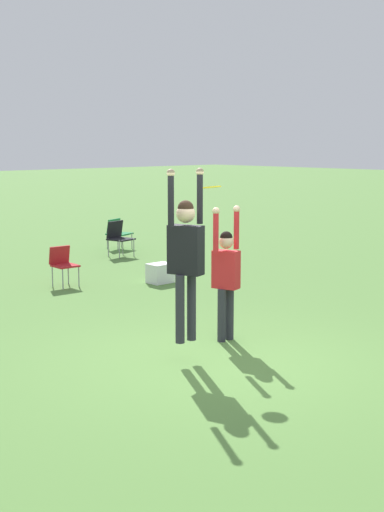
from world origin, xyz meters
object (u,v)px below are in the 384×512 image
person_defending (226,271)px  frisbee (211,187)px  cooler_box (160,273)px  camping_chair_0 (118,235)px  camping_chair_1 (63,262)px  camping_chair_4 (117,231)px  person_jumping (186,250)px

person_defending → frisbee: 1.31m
cooler_box → frisbee: bearing=-122.1°
camping_chair_0 → cooler_box: (-1.51, -3.39, -0.33)m
person_defending → frisbee: size_ratio=7.31×
person_defending → camping_chair_1: (0.48, 5.04, -0.54)m
frisbee → person_defending: bearing=16.4°
frisbee → camping_chair_4: (4.84, 8.54, -1.79)m
person_defending → camping_chair_4: bearing=134.8°
frisbee → camping_chair_1: bearing=80.0°
frisbee → camping_chair_0: bearing=61.5°
cooler_box → person_jumping: bearing=-127.0°
camping_chair_4 → cooler_box: (-2.29, -4.47, -0.28)m
frisbee → camping_chair_0: (4.06, 7.47, -1.74)m
frisbee → cooler_box: (2.55, 4.08, -2.07)m
frisbee → camping_chair_0: 8.68m
frisbee → camping_chair_0: frisbee is taller
camping_chair_1 → person_jumping: bearing=76.7°
person_jumping → person_defending: 1.26m
camping_chair_0 → camping_chair_4: (0.78, 1.07, -0.05)m
camping_chair_1 → camping_chair_4: bearing=-136.2°
frisbee → cooler_box: bearing=57.9°
person_jumping → camping_chair_0: 9.10m
frisbee → camping_chair_4: 9.98m
frisbee → camping_chair_1: 5.54m
person_jumping → person_defending: bearing=-90.0°
person_defending → camping_chair_4: (4.41, 8.42, -0.55)m
person_jumping → person_defending: person_jumping is taller
person_jumping → camping_chair_1: bearing=-34.1°
person_jumping → frisbee: 1.06m
camping_chair_1 → cooler_box: bearing=149.6°
frisbee → camping_chair_0: size_ratio=0.30×
camping_chair_1 → cooler_box: 1.99m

